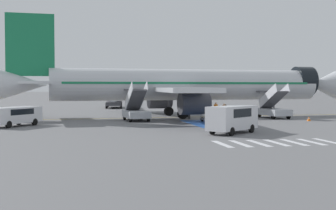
% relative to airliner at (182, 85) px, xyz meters
% --- Properties ---
extents(ground_plane, '(600.00, 600.00, 0.00)m').
position_rel_airliner_xyz_m(ground_plane, '(1.57, -0.43, -3.76)').
color(ground_plane, slate).
extents(apron_leadline_yellow, '(75.64, 5.40, 0.01)m').
position_rel_airliner_xyz_m(apron_leadline_yellow, '(0.73, 0.05, -3.76)').
color(apron_leadline_yellow, gold).
rests_on(apron_leadline_yellow, ground_plane).
extents(apron_stand_patch_blue, '(4.59, 9.56, 0.01)m').
position_rel_airliner_xyz_m(apron_stand_patch_blue, '(0.73, -9.90, -3.76)').
color(apron_stand_patch_blue, '#2856A8').
rests_on(apron_stand_patch_blue, ground_plane).
extents(apron_walkway_bar_0, '(0.44, 3.60, 0.01)m').
position_rel_airliner_xyz_m(apron_walkway_bar_0, '(-3.47, -25.74, -3.76)').
color(apron_walkway_bar_0, silver).
rests_on(apron_walkway_bar_0, ground_plane).
extents(apron_walkway_bar_1, '(0.44, 3.60, 0.01)m').
position_rel_airliner_xyz_m(apron_walkway_bar_1, '(-2.27, -25.74, -3.76)').
color(apron_walkway_bar_1, silver).
rests_on(apron_walkway_bar_1, ground_plane).
extents(apron_walkway_bar_2, '(0.44, 3.60, 0.01)m').
position_rel_airliner_xyz_m(apron_walkway_bar_2, '(-1.07, -25.74, -3.76)').
color(apron_walkway_bar_2, silver).
rests_on(apron_walkway_bar_2, ground_plane).
extents(apron_walkway_bar_3, '(0.44, 3.60, 0.01)m').
position_rel_airliner_xyz_m(apron_walkway_bar_3, '(0.13, -25.74, -3.76)').
color(apron_walkway_bar_3, silver).
rests_on(apron_walkway_bar_3, ground_plane).
extents(apron_walkway_bar_4, '(0.44, 3.60, 0.01)m').
position_rel_airliner_xyz_m(apron_walkway_bar_4, '(1.33, -25.74, -3.76)').
color(apron_walkway_bar_4, silver).
rests_on(apron_walkway_bar_4, ground_plane).
extents(apron_walkway_bar_5, '(0.44, 3.60, 0.01)m').
position_rel_airliner_xyz_m(apron_walkway_bar_5, '(2.53, -25.74, -3.76)').
color(apron_walkway_bar_5, silver).
rests_on(apron_walkway_bar_5, ground_plane).
extents(apron_walkway_bar_6, '(0.44, 3.60, 0.01)m').
position_rel_airliner_xyz_m(apron_walkway_bar_6, '(3.73, -25.74, -3.76)').
color(apron_walkway_bar_6, silver).
rests_on(apron_walkway_bar_6, ground_plane).
extents(airliner, '(41.38, 34.19, 11.41)m').
position_rel_airliner_xyz_m(airliner, '(0.00, 0.00, 0.00)').
color(airliner, silver).
rests_on(airliner, ground_plane).
extents(boarding_stairs_forward, '(2.52, 5.35, 3.93)m').
position_rel_airliner_xyz_m(boarding_stairs_forward, '(9.75, -3.70, -2.78)').
color(boarding_stairs_forward, '#ADB2BA').
rests_on(boarding_stairs_forward, ground_plane).
extents(boarding_stairs_aft, '(2.52, 5.35, 4.13)m').
position_rel_airliner_xyz_m(boarding_stairs_aft, '(-6.11, -4.79, -2.76)').
color(boarding_stairs_aft, '#ADB2BA').
rests_on(boarding_stairs_aft, ground_plane).
extents(fuel_tanker, '(3.48, 9.88, 3.52)m').
position_rel_airliner_xyz_m(fuel_tanker, '(-5.77, 26.39, -1.98)').
color(fuel_tanker, '#38383D').
rests_on(fuel_tanker, ground_plane).
extents(service_van_0, '(4.80, 5.52, 1.73)m').
position_rel_airliner_xyz_m(service_van_0, '(-17.79, -9.57, -2.70)').
color(service_van_0, silver).
rests_on(service_van_0, ground_plane).
extents(service_van_1, '(4.88, 4.56, 2.10)m').
position_rel_airliner_xyz_m(service_van_1, '(-0.67, -19.59, -2.51)').
color(service_van_1, silver).
rests_on(service_van_1, ground_plane).
extents(baggage_cart, '(2.78, 1.83, 0.87)m').
position_rel_airliner_xyz_m(baggage_cart, '(1.65, -7.29, -3.51)').
color(baggage_cart, gray).
rests_on(baggage_cart, ground_plane).
extents(ground_crew_0, '(0.23, 0.43, 1.64)m').
position_rel_airliner_xyz_m(ground_crew_0, '(3.89, -4.27, -2.82)').
color(ground_crew_0, black).
rests_on(ground_crew_0, ground_plane).
extents(ground_crew_1, '(0.24, 0.43, 1.67)m').
position_rel_airliner_xyz_m(ground_crew_1, '(4.31, -2.44, -2.80)').
color(ground_crew_1, '#2D2D33').
rests_on(ground_crew_1, ground_plane).
extents(ground_crew_2, '(0.49, 0.41, 1.85)m').
position_rel_airliner_xyz_m(ground_crew_2, '(0.01, -3.13, -2.69)').
color(ground_crew_2, '#2D2D33').
rests_on(ground_crew_2, ground_plane).
extents(ground_crew_3, '(0.48, 0.44, 1.82)m').
position_rel_airliner_xyz_m(ground_crew_3, '(3.16, -2.98, -2.70)').
color(ground_crew_3, black).
rests_on(ground_crew_3, ground_plane).
extents(traffic_cone_0, '(0.42, 0.42, 0.47)m').
position_rel_airliner_xyz_m(traffic_cone_0, '(11.52, -8.64, -3.53)').
color(traffic_cone_0, orange).
rests_on(traffic_cone_0, ground_plane).
extents(traffic_cone_1, '(0.62, 0.62, 0.69)m').
position_rel_airliner_xyz_m(traffic_cone_1, '(2.12, -4.09, -3.42)').
color(traffic_cone_1, orange).
rests_on(traffic_cone_1, ground_plane).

